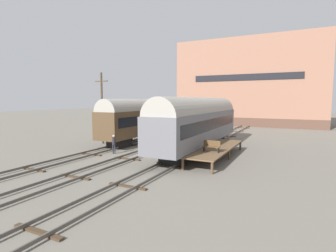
{
  "coord_description": "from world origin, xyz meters",
  "views": [
    {
      "loc": [
        13.1,
        -21.47,
        5.18
      ],
      "look_at": [
        0.0,
        4.98,
        2.2
      ],
      "focal_mm": 28.0,
      "sensor_mm": 36.0,
      "label": 1
    }
  ],
  "objects_px": {
    "train_car_grey": "(199,121)",
    "bench": "(212,146)",
    "utility_pole": "(102,107)",
    "person_worker": "(114,142)",
    "train_car_brown": "(143,117)"
  },
  "relations": [
    {
      "from": "bench",
      "to": "utility_pole",
      "type": "distance_m",
      "value": 15.11
    },
    {
      "from": "bench",
      "to": "person_worker",
      "type": "relative_size",
      "value": 0.76
    },
    {
      "from": "train_car_grey",
      "to": "person_worker",
      "type": "distance_m",
      "value": 8.66
    },
    {
      "from": "train_car_brown",
      "to": "utility_pole",
      "type": "xyz_separation_m",
      "value": [
        -3.18,
        -3.98,
        1.31
      ]
    },
    {
      "from": "train_car_brown",
      "to": "train_car_grey",
      "type": "xyz_separation_m",
      "value": [
        8.48,
        -3.1,
        0.06
      ]
    },
    {
      "from": "utility_pole",
      "to": "train_car_grey",
      "type": "bearing_deg",
      "value": 4.33
    },
    {
      "from": "train_car_brown",
      "to": "train_car_grey",
      "type": "bearing_deg",
      "value": -20.08
    },
    {
      "from": "person_worker",
      "to": "utility_pole",
      "type": "height_order",
      "value": "utility_pole"
    },
    {
      "from": "train_car_brown",
      "to": "train_car_grey",
      "type": "relative_size",
      "value": 0.86
    },
    {
      "from": "bench",
      "to": "person_worker",
      "type": "height_order",
      "value": "bench"
    },
    {
      "from": "train_car_grey",
      "to": "bench",
      "type": "distance_m",
      "value": 5.53
    },
    {
      "from": "person_worker",
      "to": "utility_pole",
      "type": "xyz_separation_m",
      "value": [
        -4.89,
        4.16,
        3.19
      ]
    },
    {
      "from": "train_car_grey",
      "to": "bench",
      "type": "relative_size",
      "value": 12.68
    },
    {
      "from": "utility_pole",
      "to": "person_worker",
      "type": "bearing_deg",
      "value": -40.4
    },
    {
      "from": "train_car_grey",
      "to": "person_worker",
      "type": "relative_size",
      "value": 9.64
    }
  ]
}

